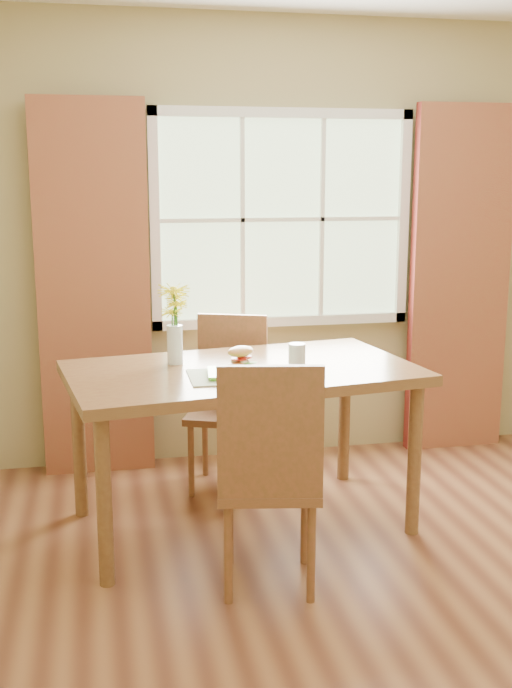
{
  "coord_description": "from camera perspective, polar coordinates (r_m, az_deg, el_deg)",
  "views": [
    {
      "loc": [
        -1.15,
        -2.97,
        1.77
      ],
      "look_at": [
        -0.38,
        0.79,
        0.96
      ],
      "focal_mm": 42.0,
      "sensor_mm": 36.0,
      "label": 1
    }
  ],
  "objects": [
    {
      "name": "room",
      "position": [
        3.22,
        9.55,
        4.23
      ],
      "size": [
        4.24,
        3.84,
        2.74
      ],
      "color": "brown",
      "rests_on": "ground"
    },
    {
      "name": "window",
      "position": [
        4.99,
        1.86,
        8.82
      ],
      "size": [
        1.62,
        0.06,
        1.32
      ],
      "color": "#A6C292",
      "rests_on": "room"
    },
    {
      "name": "curtain_left",
      "position": [
        4.8,
        -11.42,
        3.67
      ],
      "size": [
        0.65,
        0.08,
        2.2
      ],
      "primitive_type": "cube",
      "color": "maroon",
      "rests_on": "room"
    },
    {
      "name": "curtain_right",
      "position": [
        5.32,
        14.23,
        4.33
      ],
      "size": [
        0.65,
        0.08,
        2.2
      ],
      "primitive_type": "cube",
      "color": "maroon",
      "rests_on": "room"
    },
    {
      "name": "dining_table",
      "position": [
        4.02,
        -0.99,
        -2.88
      ],
      "size": [
        1.82,
        1.2,
        0.83
      ],
      "rotation": [
        0.0,
        0.0,
        0.15
      ],
      "color": "brown",
      "rests_on": "room"
    },
    {
      "name": "chair_near",
      "position": [
        3.41,
        0.95,
        -8.8
      ],
      "size": [
        0.5,
        0.5,
        1.03
      ],
      "rotation": [
        0.0,
        0.0,
        -0.18
      ],
      "color": "brown",
      "rests_on": "room"
    },
    {
      "name": "chair_far",
      "position": [
        4.63,
        -1.93,
        -3.52
      ],
      "size": [
        0.53,
        0.53,
        0.98
      ],
      "rotation": [
        0.0,
        0.0,
        -0.38
      ],
      "color": "brown",
      "rests_on": "room"
    },
    {
      "name": "placemat",
      "position": [
        3.82,
        -1.39,
        -2.27
      ],
      "size": [
        0.45,
        0.33,
        0.01
      ],
      "primitive_type": "cube",
      "rotation": [
        0.0,
        0.0,
        -0.01
      ],
      "color": "beige",
      "rests_on": "dining_table"
    },
    {
      "name": "plate",
      "position": [
        3.82,
        -1.7,
        -2.15
      ],
      "size": [
        0.26,
        0.26,
        0.01
      ],
      "primitive_type": "cube",
      "rotation": [
        0.0,
        0.0,
        -0.11
      ],
      "color": "#61C431",
      "rests_on": "placemat"
    },
    {
      "name": "croissant_sandwich",
      "position": [
        3.89,
        -1.11,
        -0.98
      ],
      "size": [
        0.18,
        0.17,
        0.11
      ],
      "rotation": [
        0.0,
        0.0,
        0.64
      ],
      "color": "#F79754",
      "rests_on": "plate"
    },
    {
      "name": "water_glass",
      "position": [
        3.97,
        2.92,
        -0.92
      ],
      "size": [
        0.08,
        0.08,
        0.13
      ],
      "color": "silver",
      "rests_on": "dining_table"
    },
    {
      "name": "flower_vase",
      "position": [
        4.05,
        -5.8,
        2.11
      ],
      "size": [
        0.16,
        0.16,
        0.41
      ],
      "color": "silver",
      "rests_on": "dining_table"
    }
  ]
}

